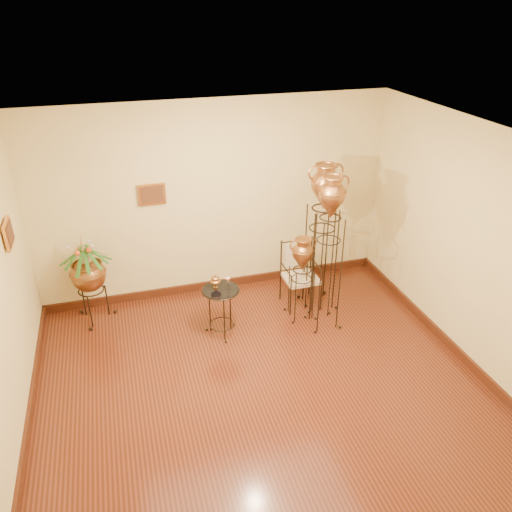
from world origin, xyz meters
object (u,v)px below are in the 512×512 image
object	(u,v)px
amphora_tall	(328,253)
planter_urn	(88,271)
side_table	(221,310)
armchair	(301,276)
amphora_mid	(322,237)

from	to	relation	value
amphora_tall	planter_urn	size ratio (longest dim) A/B	1.58
planter_urn	side_table	size ratio (longest dim) A/B	1.56
armchair	side_table	world-z (taller)	armchair
amphora_mid	armchair	bearing A→B (deg)	169.55
amphora_mid	planter_urn	distance (m)	3.13
armchair	side_table	size ratio (longest dim) A/B	1.09
amphora_mid	side_table	bearing A→B (deg)	-168.25
planter_urn	side_table	xyz separation A→B (m)	(1.59, -0.81, -0.39)
amphora_tall	amphora_mid	size ratio (longest dim) A/B	1.00
armchair	amphora_tall	bearing A→B (deg)	-76.65
amphora_tall	side_table	xyz separation A→B (m)	(-1.36, 0.17, -0.72)
amphora_tall	armchair	xyz separation A→B (m)	(-0.13, 0.52, -0.61)
amphora_tall	amphora_mid	world-z (taller)	amphora_tall
amphora_tall	armchair	bearing A→B (deg)	103.81
armchair	side_table	bearing A→B (deg)	-164.39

